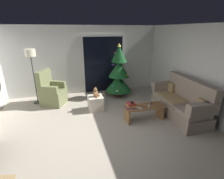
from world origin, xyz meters
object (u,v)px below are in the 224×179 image
object	(u,v)px
ottoman	(96,103)
teddy_bear_cream_by_tree	(102,97)
remote_graphite	(151,103)
remote_white	(139,108)
couch	(181,103)
cell_phone	(132,103)
armchair	(52,92)
teddy_bear_chestnut	(96,93)
floor_lamp	(31,58)
christmas_tree	(119,74)
book_stack	(131,105)
remote_silver	(149,106)
coffee_table	(144,111)

from	to	relation	value
ottoman	teddy_bear_cream_by_tree	world-z (taller)	ottoman
ottoman	remote_graphite	bearing A→B (deg)	-31.61
remote_white	remote_graphite	xyz separation A→B (m)	(0.45, 0.18, 0.00)
couch	cell_phone	distance (m)	1.48
armchair	teddy_bear_chestnut	world-z (taller)	armchair
floor_lamp	ottoman	distance (m)	2.45
couch	cell_phone	world-z (taller)	couch
couch	christmas_tree	size ratio (longest dim) A/B	1.03
book_stack	christmas_tree	size ratio (longest dim) A/B	0.15
christmas_tree	ottoman	bearing A→B (deg)	-138.69
christmas_tree	ottoman	xyz separation A→B (m)	(-1.04, -0.91, -0.63)
christmas_tree	remote_graphite	bearing A→B (deg)	-77.93
armchair	floor_lamp	distance (m)	1.23
remote_graphite	book_stack	bearing A→B (deg)	32.77
christmas_tree	teddy_bear_cream_by_tree	distance (m)	1.03
floor_lamp	ottoman	world-z (taller)	floor_lamp
armchair	teddy_bear_cream_by_tree	bearing A→B (deg)	-5.38
remote_white	cell_phone	xyz separation A→B (m)	(-0.18, 0.08, 0.14)
remote_graphite	christmas_tree	distance (m)	1.87
teddy_bear_cream_by_tree	cell_phone	bearing A→B (deg)	-75.07
remote_silver	remote_white	bearing A→B (deg)	30.69
remote_graphite	teddy_bear_chestnut	distance (m)	1.66
book_stack	cell_phone	size ratio (longest dim) A/B	1.95
christmas_tree	armchair	size ratio (longest dim) A/B	1.70
remote_graphite	teddy_bear_cream_by_tree	world-z (taller)	remote_graphite
book_stack	couch	bearing A→B (deg)	-2.30
remote_silver	ottoman	size ratio (longest dim) A/B	0.35
couch	teddy_bear_cream_by_tree	world-z (taller)	couch
book_stack	christmas_tree	xyz separation A→B (m)	(0.27, 1.87, 0.37)
coffee_table	christmas_tree	distance (m)	1.97
remote_graphite	book_stack	xyz separation A→B (m)	(-0.65, -0.09, 0.06)
floor_lamp	remote_white	bearing A→B (deg)	-37.27
christmas_tree	ottoman	world-z (taller)	christmas_tree
armchair	ottoman	xyz separation A→B (m)	(1.30, -0.82, -0.18)
cell_phone	floor_lamp	distance (m)	3.42
cell_phone	armchair	size ratio (longest dim) A/B	0.13
armchair	teddy_bear_cream_by_tree	xyz separation A→B (m)	(1.65, -0.16, -0.28)
remote_white	teddy_bear_cream_by_tree	world-z (taller)	remote_white
remote_silver	christmas_tree	size ratio (longest dim) A/B	0.08
book_stack	teddy_bear_cream_by_tree	distance (m)	1.72
coffee_table	remote_silver	world-z (taller)	remote_silver
remote_graphite	floor_lamp	world-z (taller)	floor_lamp
coffee_table	teddy_bear_chestnut	bearing A→B (deg)	140.31
remote_graphite	ottoman	size ratio (longest dim) A/B	0.35
armchair	teddy_bear_chestnut	size ratio (longest dim) A/B	3.96
floor_lamp	couch	bearing A→B (deg)	-27.08
couch	book_stack	distance (m)	1.50
teddy_bear_chestnut	christmas_tree	bearing A→B (deg)	41.75
cell_phone	teddy_bear_cream_by_tree	xyz separation A→B (m)	(-0.44, 1.64, -0.44)
couch	floor_lamp	xyz separation A→B (m)	(-4.06, 2.07, 1.11)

